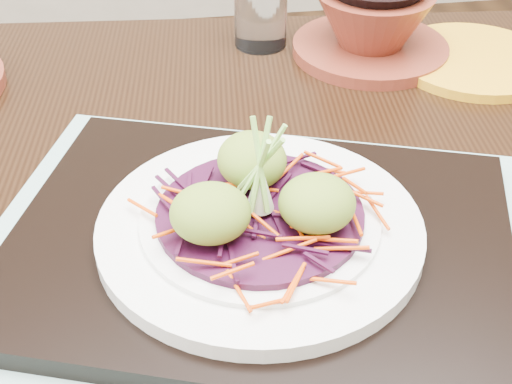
{
  "coord_description": "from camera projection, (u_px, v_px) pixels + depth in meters",
  "views": [
    {
      "loc": [
        -0.17,
        -0.51,
        1.09
      ],
      "look_at": [
        -0.1,
        -0.08,
        0.76
      ],
      "focal_mm": 50.0,
      "sensor_mm": 36.0,
      "label": 1
    }
  ],
  "objects": [
    {
      "name": "cabbage_bed",
      "position": [
        260.0,
        214.0,
        0.53
      ],
      "size": [
        0.16,
        0.16,
        0.01
      ],
      "primitive_type": "cylinder",
      "color": "#390B29",
      "rests_on": "white_plate"
    },
    {
      "name": "dining_table",
      "position": [
        278.0,
        272.0,
        0.68
      ],
      "size": [
        1.2,
        0.85,
        0.71
      ],
      "rotation": [
        0.0,
        0.0,
        -0.09
      ],
      "color": "black",
      "rests_on": "ground"
    },
    {
      "name": "water_glass",
      "position": [
        261.0,
        9.0,
        0.83
      ],
      "size": [
        0.08,
        0.08,
        0.09
      ],
      "primitive_type": "cylinder",
      "rotation": [
        0.0,
        0.0,
        0.25
      ],
      "color": "white",
      "rests_on": "dining_table"
    },
    {
      "name": "guacamole_scoops",
      "position": [
        260.0,
        191.0,
        0.52
      ],
      "size": [
        0.13,
        0.12,
        0.04
      ],
      "color": "olive",
      "rests_on": "cabbage_bed"
    },
    {
      "name": "carrot_julienne",
      "position": [
        260.0,
        206.0,
        0.53
      ],
      "size": [
        0.19,
        0.19,
        0.01
      ],
      "primitive_type": null,
      "color": "#D74003",
      "rests_on": "cabbage_bed"
    },
    {
      "name": "placemat",
      "position": [
        260.0,
        254.0,
        0.56
      ],
      "size": [
        0.52,
        0.46,
        0.0
      ],
      "primitive_type": "cube",
      "rotation": [
        0.0,
        0.0,
        -0.33
      ],
      "color": "#82A9A0",
      "rests_on": "dining_table"
    },
    {
      "name": "yellow_plate",
      "position": [
        474.0,
        60.0,
        0.81
      ],
      "size": [
        0.21,
        0.21,
        0.01
      ],
      "primitive_type": "cylinder",
      "rotation": [
        0.0,
        0.0,
        -0.15
      ],
      "color": "orange",
      "rests_on": "dining_table"
    },
    {
      "name": "serving_tray",
      "position": [
        260.0,
        244.0,
        0.55
      ],
      "size": [
        0.45,
        0.39,
        0.02
      ],
      "primitive_type": "cube",
      "rotation": [
        0.0,
        0.0,
        -0.33
      ],
      "color": "black",
      "rests_on": "placemat"
    },
    {
      "name": "white_plate",
      "position": [
        260.0,
        227.0,
        0.54
      ],
      "size": [
        0.25,
        0.25,
        0.02
      ],
      "color": "silver",
      "rests_on": "serving_tray"
    },
    {
      "name": "terracotta_bowl_set",
      "position": [
        372.0,
        27.0,
        0.82
      ],
      "size": [
        0.24,
        0.24,
        0.08
      ],
      "rotation": [
        0.0,
        0.0,
        -0.47
      ],
      "color": "#5F2316",
      "rests_on": "dining_table"
    },
    {
      "name": "scallion_garnish",
      "position": [
        260.0,
        170.0,
        0.51
      ],
      "size": [
        0.06,
        0.06,
        0.09
      ],
      "primitive_type": null,
      "color": "#85C44E",
      "rests_on": "cabbage_bed"
    }
  ]
}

